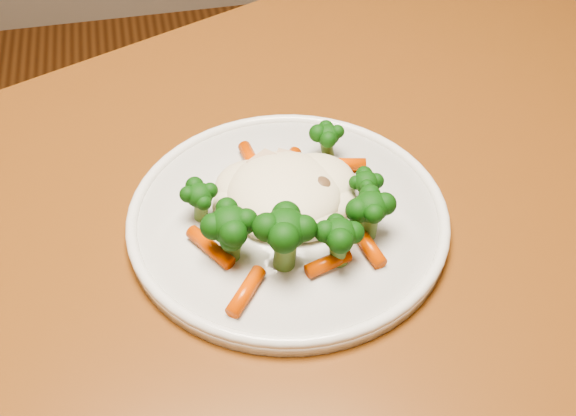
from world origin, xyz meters
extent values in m
plane|color=brown|center=(0.00, 0.00, 0.00)|extent=(3.00, 3.00, 0.00)
cube|color=brown|center=(-0.29, -0.34, 0.73)|extent=(1.50, 1.28, 0.04)
cube|color=brown|center=(0.09, 0.22, 0.35)|extent=(0.08, 0.08, 0.71)
cylinder|color=white|center=(-0.31, -0.26, 0.76)|extent=(0.28, 0.28, 0.01)
ellipsoid|color=#FBEEC9|center=(-0.31, -0.25, 0.79)|extent=(0.12, 0.11, 0.05)
ellipsoid|color=black|center=(-0.36, -0.30, 0.79)|extent=(0.05, 0.05, 0.05)
ellipsoid|color=black|center=(-0.32, -0.32, 0.79)|extent=(0.06, 0.06, 0.05)
ellipsoid|color=black|center=(-0.28, -0.32, 0.78)|extent=(0.04, 0.04, 0.04)
ellipsoid|color=black|center=(-0.25, -0.30, 0.78)|extent=(0.05, 0.05, 0.04)
ellipsoid|color=black|center=(-0.24, -0.26, 0.78)|extent=(0.03, 0.03, 0.03)
ellipsoid|color=black|center=(-0.25, -0.20, 0.78)|extent=(0.04, 0.04, 0.03)
ellipsoid|color=black|center=(-0.38, -0.25, 0.78)|extent=(0.04, 0.04, 0.03)
ellipsoid|color=black|center=(-0.36, -0.30, 0.78)|extent=(0.05, 0.05, 0.04)
cylinder|color=#EA5005|center=(-0.33, -0.20, 0.77)|extent=(0.02, 0.05, 0.01)
cylinder|color=#EA5005|center=(-0.29, -0.21, 0.77)|extent=(0.03, 0.04, 0.01)
cylinder|color=#EA5005|center=(-0.25, -0.22, 0.77)|extent=(0.05, 0.02, 0.01)
cylinder|color=#EA5005|center=(-0.38, -0.29, 0.77)|extent=(0.04, 0.05, 0.01)
cylinder|color=#EA5005|center=(-0.36, -0.35, 0.77)|extent=(0.04, 0.04, 0.01)
cylinder|color=#EA5005|center=(-0.29, -0.33, 0.77)|extent=(0.04, 0.02, 0.01)
cylinder|color=#EA5005|center=(-0.25, -0.32, 0.77)|extent=(0.02, 0.05, 0.01)
cylinder|color=#EA5005|center=(-0.28, -0.25, 0.78)|extent=(0.01, 0.04, 0.01)
ellipsoid|color=brown|center=(-0.30, -0.26, 0.78)|extent=(0.03, 0.03, 0.02)
ellipsoid|color=brown|center=(-0.28, -0.26, 0.78)|extent=(0.02, 0.02, 0.02)
ellipsoid|color=brown|center=(-0.32, -0.26, 0.78)|extent=(0.02, 0.02, 0.02)
cube|color=#D4B38D|center=(-0.31, -0.23, 0.78)|extent=(0.02, 0.02, 0.01)
cube|color=#D4B38D|center=(-0.30, -0.21, 0.78)|extent=(0.02, 0.02, 0.01)
cube|color=#D4B38D|center=(-0.34, -0.23, 0.78)|extent=(0.02, 0.02, 0.01)
cube|color=#D4B38D|center=(-0.32, -0.21, 0.78)|extent=(0.03, 0.03, 0.01)
camera|label=1|loc=(-0.40, -0.70, 1.20)|focal=45.00mm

